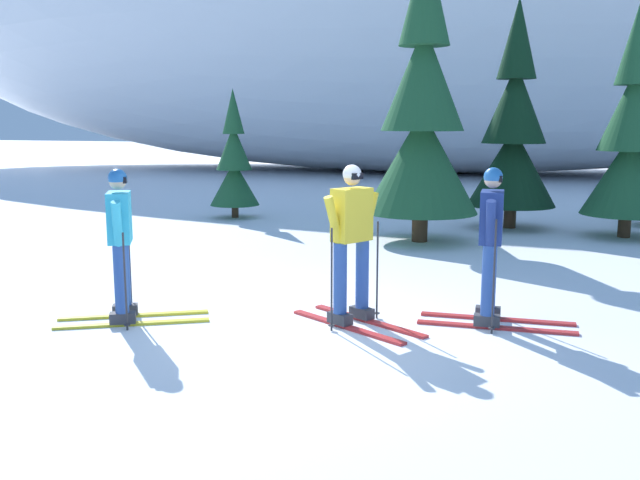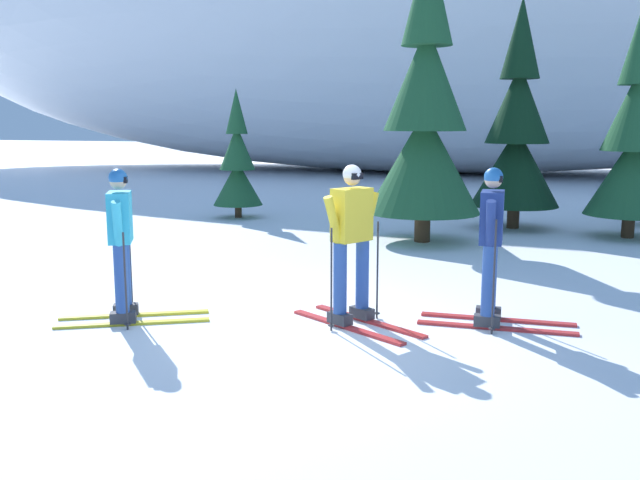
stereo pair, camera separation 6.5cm
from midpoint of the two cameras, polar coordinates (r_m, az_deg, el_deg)
name	(u,v)px [view 1 (the left image)]	position (r m, az deg, el deg)	size (l,w,h in m)	color
ground_plane	(302,333)	(7.58, -1.73, -7.62)	(120.00, 120.00, 0.00)	white
skier_navy_jacket	(491,243)	(7.93, 13.55, -0.22)	(1.74, 0.82, 1.76)	red
skier_cyan_jacket	(121,242)	(8.14, -16.11, -0.17)	(1.71, 1.21, 1.73)	gold
skier_yellow_jacket	(352,241)	(7.74, 2.39, -0.06)	(1.68, 1.23, 1.79)	red
pine_tree_far_left	(234,164)	(16.48, -7.12, 6.13)	(1.15, 1.15, 2.99)	#47301E
pine_tree_left	(422,118)	(13.16, 8.20, 9.79)	(2.12, 2.12, 5.49)	#47301E
pine_tree_center_left	(514,134)	(15.28, 15.39, 8.35)	(1.83, 1.83, 4.74)	#47301E
pine_tree_center_right	(631,141)	(14.76, 23.88, 7.39)	(1.73, 1.73, 4.47)	#47301E
snow_ridge_background	(424,8)	(31.75, 8.38, 18.23)	(50.41, 18.16, 14.02)	white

